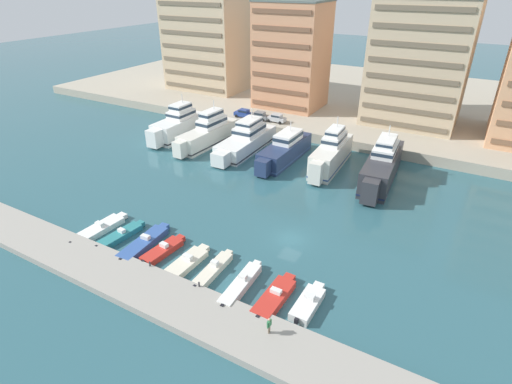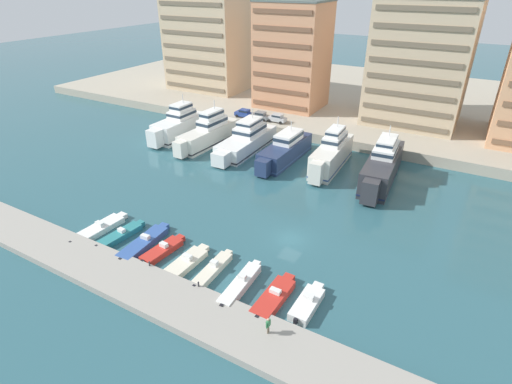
% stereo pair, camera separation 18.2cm
% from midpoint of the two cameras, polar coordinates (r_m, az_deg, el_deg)
% --- Properties ---
extents(ground_plane, '(400.00, 400.00, 0.00)m').
position_cam_midpoint_polar(ground_plane, '(51.32, 4.88, -6.71)').
color(ground_plane, '#2D5B66').
extents(quay_promenade, '(180.00, 70.00, 1.94)m').
position_cam_midpoint_polar(quay_promenade, '(110.95, 20.17, 11.86)').
color(quay_promenade, '#ADA38E').
rests_on(quay_promenade, ground).
extents(pier_dock, '(120.00, 5.89, 0.82)m').
position_cam_midpoint_polar(pier_dock, '(40.24, -5.50, -17.93)').
color(pier_dock, '#9E998E').
rests_on(pier_dock, ground).
extents(yacht_white_far_left, '(4.71, 15.66, 8.58)m').
position_cam_midpoint_polar(yacht_white_far_left, '(84.51, -11.11, 9.32)').
color(yacht_white_far_left, white).
rests_on(yacht_white_far_left, ground).
extents(yacht_ivory_left, '(4.69, 17.80, 8.42)m').
position_cam_midpoint_polar(yacht_ivory_left, '(79.71, -6.88, 8.39)').
color(yacht_ivory_left, silver).
rests_on(yacht_ivory_left, ground).
extents(yacht_white_mid_left, '(5.29, 19.10, 7.52)m').
position_cam_midpoint_polar(yacht_white_mid_left, '(76.65, -1.50, 7.47)').
color(yacht_white_mid_left, white).
rests_on(yacht_white_mid_left, ground).
extents(yacht_navy_center_left, '(4.33, 17.22, 6.76)m').
position_cam_midpoint_polar(yacht_navy_center_left, '(72.21, 4.04, 6.01)').
color(yacht_navy_center_left, navy).
rests_on(yacht_navy_center_left, ground).
extents(yacht_ivory_center, '(4.21, 16.47, 8.63)m').
position_cam_midpoint_polar(yacht_ivory_center, '(70.10, 10.61, 5.41)').
color(yacht_ivory_center, silver).
rests_on(yacht_ivory_center, ground).
extents(yacht_charcoal_center_right, '(5.36, 19.64, 8.58)m').
position_cam_midpoint_polar(yacht_charcoal_center_right, '(67.64, 17.47, 3.66)').
color(yacht_charcoal_center_right, '#333338').
rests_on(yacht_charcoal_center_right, ground).
extents(motorboat_white_far_left, '(2.60, 8.62, 1.29)m').
position_cam_midpoint_polar(motorboat_white_far_left, '(56.19, -21.66, -4.98)').
color(motorboat_white_far_left, white).
rests_on(motorboat_white_far_left, ground).
extents(motorboat_teal_left, '(2.33, 7.28, 1.19)m').
position_cam_midpoint_polar(motorboat_teal_left, '(54.01, -18.90, -5.87)').
color(motorboat_teal_left, teal).
rests_on(motorboat_teal_left, ground).
extents(motorboat_blue_mid_left, '(2.53, 8.71, 1.34)m').
position_cam_midpoint_polar(motorboat_blue_mid_left, '(51.65, -15.77, -7.00)').
color(motorboat_blue_mid_left, '#33569E').
rests_on(motorboat_blue_mid_left, ground).
extents(motorboat_red_center_left, '(2.33, 6.63, 1.29)m').
position_cam_midpoint_polar(motorboat_red_center_left, '(49.85, -13.23, -8.08)').
color(motorboat_red_center_left, red).
rests_on(motorboat_red_center_left, ground).
extents(motorboat_cream_center, '(2.34, 6.99, 1.30)m').
position_cam_midpoint_polar(motorboat_cream_center, '(47.44, -9.95, -9.85)').
color(motorboat_cream_center, beige).
rests_on(motorboat_cream_center, ground).
extents(motorboat_cream_center_right, '(1.69, 7.35, 1.37)m').
position_cam_midpoint_polar(motorboat_cream_center_right, '(45.98, -6.23, -10.95)').
color(motorboat_cream_center_right, beige).
rests_on(motorboat_cream_center_right, ground).
extents(motorboat_white_mid_right, '(1.85, 8.08, 1.50)m').
position_cam_midpoint_polar(motorboat_white_mid_right, '(43.74, -2.26, -13.05)').
color(motorboat_white_mid_right, white).
rests_on(motorboat_white_mid_right, ground).
extents(motorboat_red_right, '(2.21, 7.42, 1.31)m').
position_cam_midpoint_polar(motorboat_red_right, '(42.39, 2.57, -14.77)').
color(motorboat_red_right, red).
rests_on(motorboat_red_right, ground).
extents(motorboat_white_far_right, '(2.00, 6.15, 1.44)m').
position_cam_midpoint_polar(motorboat_white_far_right, '(42.02, 7.35, -15.45)').
color(motorboat_white_far_right, white).
rests_on(motorboat_white_far_right, ground).
extents(car_blue_far_left, '(4.11, 1.94, 1.80)m').
position_cam_midpoint_polar(car_blue_far_left, '(89.70, -1.84, 11.22)').
color(car_blue_far_left, '#28428E').
rests_on(car_blue_far_left, quay_promenade).
extents(car_grey_left, '(4.15, 2.02, 1.80)m').
position_cam_midpoint_polar(car_grey_left, '(87.97, 0.45, 10.88)').
color(car_grey_left, slate).
rests_on(car_grey_left, quay_promenade).
extents(car_silver_mid_left, '(4.12, 1.97, 1.80)m').
position_cam_midpoint_polar(car_silver_mid_left, '(86.51, 2.88, 10.54)').
color(car_silver_mid_left, '#B7BCC1').
rests_on(car_silver_mid_left, quay_promenade).
extents(apartment_block_far_left, '(20.84, 14.37, 25.76)m').
position_cam_midpoint_polar(apartment_block_far_left, '(114.20, -6.99, 20.40)').
color(apartment_block_far_left, '#C6AD89').
rests_on(apartment_block_far_left, quay_promenade).
extents(apartment_block_left, '(15.04, 12.53, 25.21)m').
position_cam_midpoint_polar(apartment_block_left, '(96.46, 5.07, 18.89)').
color(apartment_block_left, tan).
rests_on(apartment_block_left, quay_promenade).
extents(apartment_block_mid_left, '(18.59, 18.01, 26.50)m').
position_cam_midpoint_polar(apartment_block_mid_left, '(91.53, 22.38, 16.87)').
color(apartment_block_mid_left, '#C6AD89').
rests_on(apartment_block_mid_left, quay_promenade).
extents(pedestrian_near_edge, '(0.27, 0.68, 1.76)m').
position_cam_midpoint_polar(pedestrian_near_edge, '(37.85, 1.76, -18.38)').
color(pedestrian_near_edge, '#7A6B56').
rests_on(pedestrian_near_edge, pier_dock).
extents(bollard_west, '(0.20, 0.20, 0.61)m').
position_cam_midpoint_polar(bollard_west, '(46.89, -15.05, -9.86)').
color(bollard_west, '#2D2D33').
rests_on(bollard_west, pier_dock).
extents(bollard_west_mid, '(0.20, 0.20, 0.61)m').
position_cam_midpoint_polar(bollard_west_mid, '(43.19, -8.26, -12.88)').
color(bollard_west_mid, '#2D2D33').
rests_on(bollard_west_mid, pier_dock).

